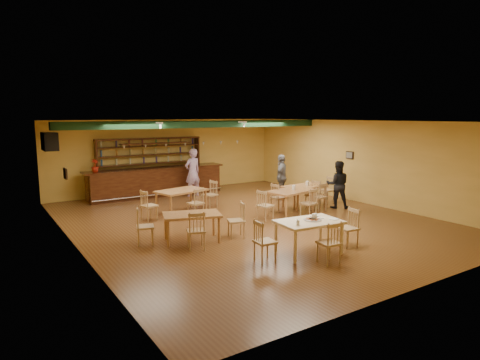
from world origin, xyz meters
TOP-DOWN VIEW (x-y plane):
  - floor at (0.00, 0.00)m, footprint 12.00×12.00m
  - ceiling_beam at (0.00, 2.80)m, footprint 10.00×0.30m
  - track_rail_left at (-1.80, 3.40)m, footprint 0.05×2.50m
  - track_rail_right at (1.40, 3.40)m, footprint 0.05×2.50m
  - ac_unit at (-4.80, 4.20)m, footprint 0.34×0.70m
  - picture_left at (-4.97, 1.00)m, footprint 0.04×0.34m
  - picture_right at (4.97, 0.50)m, footprint 0.04×0.34m
  - bar_counter at (-0.88, 5.15)m, footprint 5.59×0.85m
  - back_bar_hutch at (-0.88, 5.78)m, footprint 4.32×0.40m
  - poinsettia at (-3.22, 5.15)m, footprint 0.34×0.34m
  - dining_table_a at (-1.33, 1.85)m, footprint 1.74×1.26m
  - dining_table_b at (2.74, 0.49)m, footprint 1.54×0.98m
  - dining_table_c at (-2.39, -1.05)m, footprint 1.63×1.26m
  - dining_table_d at (1.65, -0.09)m, footprint 1.71×1.23m
  - near_table at (-0.55, -3.40)m, footprint 1.54×1.07m
  - pizza_tray at (-0.44, -3.40)m, footprint 0.42×0.42m
  - parmesan_shaker at (-1.02, -3.56)m, footprint 0.08×0.08m
  - napkin_stack at (-0.18, -3.19)m, footprint 0.24×0.21m
  - pizza_server at (-0.28, -3.35)m, footprint 0.29×0.28m
  - side_plate at (0.03, -3.61)m, footprint 0.24×0.24m
  - patron_bar at (0.31, 4.33)m, footprint 0.76×0.56m
  - patron_right_a at (3.54, -0.31)m, footprint 1.01×0.98m
  - patron_right_b at (2.85, 1.91)m, footprint 1.05×0.95m

SIDE VIEW (x-z plane):
  - floor at x=0.00m, z-range 0.00..0.00m
  - dining_table_c at x=-2.39m, z-range 0.00..0.72m
  - dining_table_b at x=2.74m, z-range 0.00..0.74m
  - dining_table_d at x=1.65m, z-range 0.00..0.78m
  - dining_table_a at x=-1.33m, z-range 0.00..0.78m
  - near_table at x=-0.55m, z-range 0.00..0.78m
  - bar_counter at x=-0.88m, z-range 0.00..1.13m
  - side_plate at x=0.03m, z-range 0.78..0.80m
  - pizza_tray at x=-0.44m, z-range 0.78..0.80m
  - napkin_stack at x=-0.18m, z-range 0.78..0.81m
  - pizza_server at x=-0.28m, z-range 0.80..0.80m
  - patron_right_a at x=3.54m, z-range 0.00..1.64m
  - parmesan_shaker at x=-1.02m, z-range 0.78..0.89m
  - patron_right_b at x=2.85m, z-range 0.00..1.72m
  - patron_bar at x=0.31m, z-range 0.00..1.89m
  - back_bar_hutch at x=-0.88m, z-range 0.00..2.28m
  - poinsettia at x=-3.22m, z-range 1.13..1.60m
  - picture_left at x=-4.97m, z-range 1.56..1.84m
  - picture_right at x=4.97m, z-range 1.56..1.84m
  - ac_unit at x=-4.80m, z-range 2.11..2.59m
  - ceiling_beam at x=0.00m, z-range 2.75..3.00m
  - track_rail_left at x=-1.80m, z-range 2.92..2.96m
  - track_rail_right at x=1.40m, z-range 2.92..2.96m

